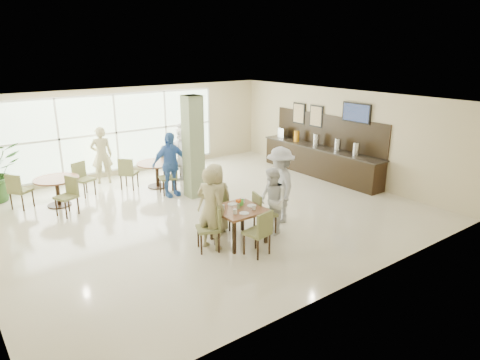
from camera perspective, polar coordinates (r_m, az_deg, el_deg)
ground at (r=10.95m, az=-4.61°, el=-4.19°), size 10.00×10.00×0.00m
room_shell at (r=10.45m, az=-4.83°, el=4.53°), size 10.00×10.00×10.00m
window_bank at (r=14.24m, az=-16.18°, el=6.08°), size 7.00×0.04×7.00m
column at (r=11.72m, az=-6.26°, el=4.37°), size 0.45×0.45×2.80m
main_table at (r=9.05m, az=-0.20°, el=-4.36°), size 0.99×0.99×0.75m
round_table_left at (r=12.12m, az=-23.23°, el=-0.55°), size 1.13×1.13×0.75m
round_table_right at (r=12.90m, az=-11.02°, el=1.63°), size 1.18×1.18×0.75m
chairs_main_table at (r=9.14m, az=-0.33°, el=-5.40°), size 2.03×2.05×0.95m
chairs_table_left at (r=12.11m, az=-23.12°, el=-1.07°), size 2.23×1.80×0.95m
chairs_table_right at (r=12.88m, az=-11.09°, el=1.08°), size 2.02×1.67×0.95m
tabletop_clutter at (r=9.01m, az=-0.01°, el=-3.45°), size 0.75×0.77×0.21m
buffet_counter at (r=14.05m, az=10.61°, el=2.78°), size 0.64×4.70×1.95m
wall_tv at (r=13.22m, az=15.25°, el=8.64°), size 0.06×1.00×0.58m
framed_art_a at (r=14.30m, az=10.13°, el=8.37°), size 0.05×0.55×0.70m
framed_art_b at (r=14.85m, az=7.87°, el=8.80°), size 0.05×0.55×0.70m
teen_left at (r=8.71m, az=-3.94°, el=-3.81°), size 0.63×0.75×1.74m
teen_far at (r=9.51m, az=-3.35°, el=-2.47°), size 0.86×0.62×1.58m
teen_right at (r=9.47m, az=4.30°, el=-2.83°), size 0.72×0.84×1.50m
teen_standing at (r=10.07m, az=5.38°, el=-0.67°), size 1.10×1.35×1.81m
adult_a at (r=11.96m, az=-9.32°, el=2.05°), size 1.06×0.61×1.81m
adult_b at (r=13.21m, az=-7.46°, el=3.71°), size 1.12×1.85×1.86m
adult_standing at (r=13.61m, az=-17.97°, el=3.16°), size 0.73×0.58×1.75m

